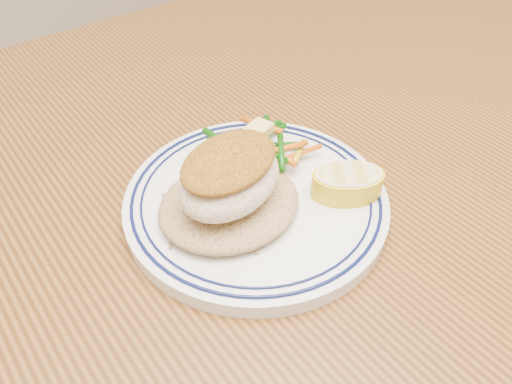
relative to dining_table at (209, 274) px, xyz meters
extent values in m
cube|color=#49280E|center=(0.00, 0.00, 0.08)|extent=(1.50, 0.90, 0.04)
cylinder|color=#49280E|center=(0.68, 0.38, -0.30)|extent=(0.07, 0.07, 0.71)
cylinder|color=white|center=(0.04, -0.03, 0.10)|extent=(0.24, 0.24, 0.01)
torus|color=#0A113F|center=(0.04, -0.03, 0.11)|extent=(0.23, 0.23, 0.00)
torus|color=#0A113F|center=(0.04, -0.03, 0.11)|extent=(0.21, 0.21, 0.00)
ellipsoid|color=#9A794D|center=(0.01, -0.03, 0.12)|extent=(0.13, 0.11, 0.02)
ellipsoid|color=beige|center=(0.01, -0.03, 0.15)|extent=(0.12, 0.10, 0.04)
ellipsoid|color=#986518|center=(0.01, -0.03, 0.17)|extent=(0.11, 0.09, 0.02)
cylinder|color=gold|center=(0.08, 0.01, 0.12)|extent=(0.06, 0.01, 0.01)
cylinder|color=#0E4E09|center=(0.10, 0.04, 0.12)|extent=(0.05, 0.04, 0.01)
cylinder|color=#0E4E09|center=(0.10, 0.03, 0.12)|extent=(0.06, 0.01, 0.01)
cylinder|color=#0E4E09|center=(0.10, 0.01, 0.12)|extent=(0.05, 0.03, 0.01)
cylinder|color=#D3590A|center=(0.06, 0.01, 0.12)|extent=(0.06, 0.02, 0.02)
cylinder|color=#0E4E09|center=(0.06, 0.01, 0.12)|extent=(0.02, 0.06, 0.01)
cylinder|color=gold|center=(0.08, 0.03, 0.12)|extent=(0.04, 0.04, 0.01)
cylinder|color=#D3590A|center=(0.11, -0.01, 0.12)|extent=(0.05, 0.02, 0.01)
cylinder|color=gold|center=(0.11, -0.01, 0.12)|extent=(0.04, 0.03, 0.01)
cylinder|color=#D3590A|center=(0.09, 0.00, 0.13)|extent=(0.01, 0.06, 0.01)
cylinder|color=#0E4E09|center=(0.06, 0.04, 0.12)|extent=(0.02, 0.05, 0.01)
cylinder|color=#D3590A|center=(0.08, 0.02, 0.13)|extent=(0.01, 0.05, 0.01)
cylinder|color=#0E4E09|center=(0.10, 0.04, 0.13)|extent=(0.05, 0.02, 0.01)
cylinder|color=#0E4E09|center=(0.05, 0.03, 0.13)|extent=(0.02, 0.06, 0.01)
cylinder|color=#0E4E09|center=(0.05, 0.00, 0.13)|extent=(0.02, 0.06, 0.01)
cylinder|color=#D3590A|center=(0.09, -0.01, 0.13)|extent=(0.05, 0.02, 0.01)
cylinder|color=#0E4E09|center=(0.07, 0.00, 0.13)|extent=(0.03, 0.05, 0.01)
cylinder|color=#D3590A|center=(0.05, 0.04, 0.13)|extent=(0.05, 0.01, 0.01)
cylinder|color=#0E4E09|center=(0.09, -0.01, 0.13)|extent=(0.04, 0.04, 0.01)
cylinder|color=#D3590A|center=(0.10, 0.03, 0.13)|extent=(0.02, 0.05, 0.01)
cube|color=#ECD773|center=(0.08, 0.02, 0.14)|extent=(0.03, 0.03, 0.01)
torus|color=white|center=(0.11, -0.08, 0.14)|extent=(0.08, 0.08, 0.00)
camera|label=1|loc=(-0.16, -0.30, 0.43)|focal=35.00mm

